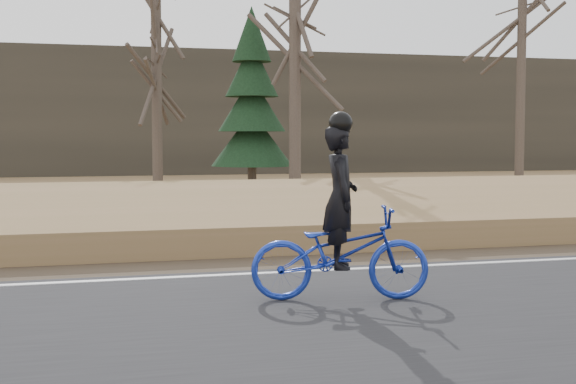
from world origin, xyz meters
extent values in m
cube|color=olive|center=(0.00, 4.20, 0.22)|extent=(120.00, 5.00, 0.44)
cube|color=slate|center=(0.00, 8.00, 0.23)|extent=(120.00, 3.00, 0.45)
cube|color=black|center=(0.00, 8.00, 0.52)|extent=(120.00, 2.40, 0.14)
cube|color=brown|center=(0.00, 7.28, 0.67)|extent=(120.00, 0.07, 0.15)
cube|color=brown|center=(0.00, 8.72, 0.67)|extent=(120.00, 0.07, 0.15)
cube|color=#383328|center=(0.00, 30.00, 3.00)|extent=(120.00, 4.00, 6.00)
imported|color=#172D9E|center=(-5.61, -1.65, 0.57)|extent=(2.05, 1.08, 1.02)
imported|color=black|center=(-5.61, -1.65, 1.19)|extent=(0.49, 0.64, 1.56)
sphere|color=black|center=(-5.61, -1.65, 1.99)|extent=(0.26, 0.26, 0.26)
cylinder|color=brown|center=(-5.48, 17.89, 3.65)|extent=(0.36, 0.36, 7.30)
cylinder|color=brown|center=(-1.85, 13.36, 3.56)|extent=(0.36, 0.36, 7.12)
cylinder|color=brown|center=(8.56, 17.89, 4.73)|extent=(0.36, 0.36, 9.46)
cylinder|color=brown|center=(-2.79, 15.08, 0.60)|extent=(0.28, 0.28, 1.20)
cone|color=black|center=(-2.79, 15.08, 1.78)|extent=(2.60, 2.60, 1.75)
cone|color=black|center=(-2.79, 15.08, 2.88)|extent=(2.15, 2.15, 1.75)
cone|color=black|center=(-2.79, 15.08, 3.98)|extent=(1.70, 1.70, 1.75)
cone|color=black|center=(-2.79, 15.08, 5.08)|extent=(1.25, 1.25, 1.75)
camera|label=1|loc=(-8.48, -9.88, 1.85)|focal=50.00mm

